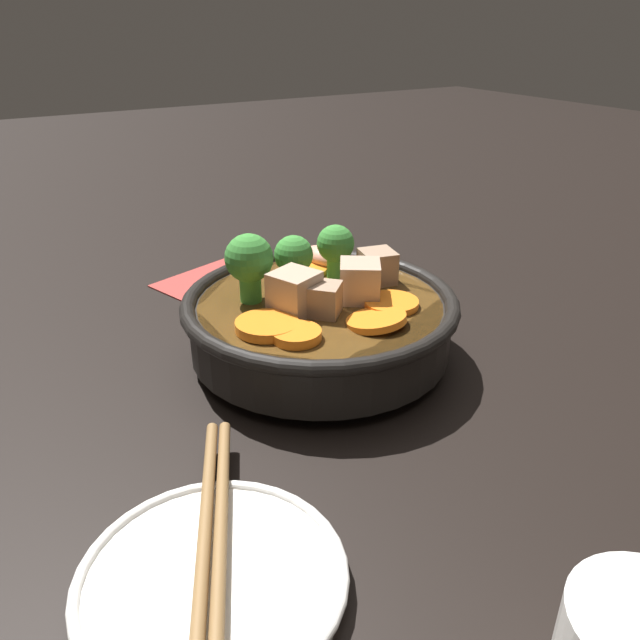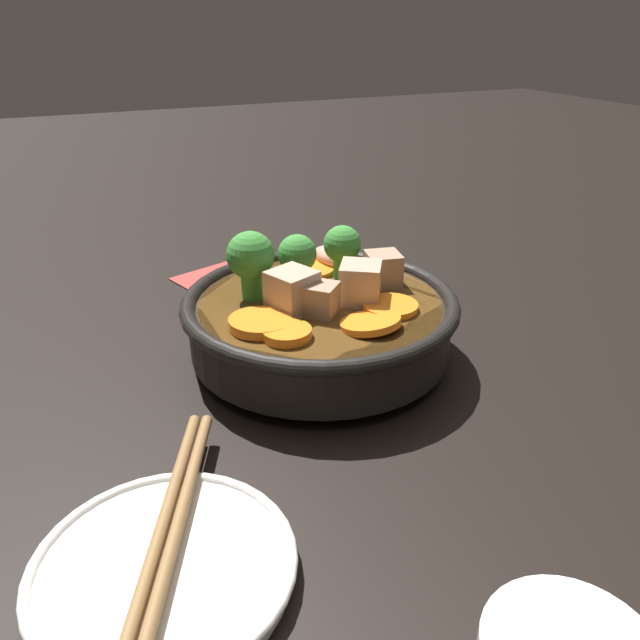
% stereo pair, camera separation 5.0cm
% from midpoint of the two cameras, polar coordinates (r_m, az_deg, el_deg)
% --- Properties ---
extents(ground_plane, '(3.00, 3.00, 0.00)m').
position_cam_midpoint_polar(ground_plane, '(0.51, -2.78, -3.51)').
color(ground_plane, black).
extents(stirfry_bowl, '(0.22, 0.22, 0.10)m').
position_cam_midpoint_polar(stirfry_bowl, '(0.49, -2.93, 0.37)').
color(stirfry_bowl, black).
rests_on(stirfry_bowl, ground_plane).
extents(side_saucer, '(0.13, 0.13, 0.01)m').
position_cam_midpoint_polar(side_saucer, '(0.34, -14.33, -22.21)').
color(side_saucer, white).
rests_on(side_saucer, ground_plane).
extents(napkin, '(0.13, 0.11, 0.00)m').
position_cam_midpoint_polar(napkin, '(0.67, -11.86, 3.61)').
color(napkin, '#A33833').
rests_on(napkin, ground_plane).
extents(chopsticks_pair, '(0.11, 0.21, 0.01)m').
position_cam_midpoint_polar(chopsticks_pair, '(0.33, -14.53, -21.10)').
color(chopsticks_pair, olive).
rests_on(chopsticks_pair, side_saucer).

